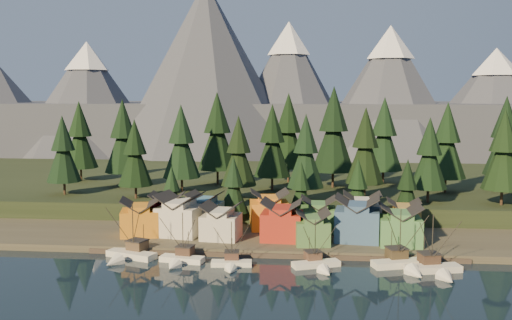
# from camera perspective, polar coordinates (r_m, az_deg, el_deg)

# --- Properties ---
(ground) EXTENTS (500.00, 500.00, 0.00)m
(ground) POSITION_cam_1_polar(r_m,az_deg,el_deg) (106.84, 1.27, -12.00)
(ground) COLOR black
(ground) RESTS_ON ground
(shore_strip) EXTENTS (400.00, 50.00, 1.50)m
(shore_strip) POSITION_cam_1_polar(r_m,az_deg,el_deg) (145.09, 2.50, -6.74)
(shore_strip) COLOR #3D382C
(shore_strip) RESTS_ON ground
(hillside) EXTENTS (420.00, 100.00, 6.00)m
(hillside) POSITION_cam_1_polar(r_m,az_deg,el_deg) (193.69, 3.33, -2.73)
(hillside) COLOR black
(hillside) RESTS_ON ground
(dock) EXTENTS (80.00, 4.00, 1.00)m
(dock) POSITION_cam_1_polar(r_m,az_deg,el_deg) (122.43, 1.87, -9.35)
(dock) COLOR #483C33
(dock) RESTS_ON ground
(mountain_ridge) EXTENTS (560.00, 190.00, 90.00)m
(mountain_ridge) POSITION_cam_1_polar(r_m,az_deg,el_deg) (314.98, 3.54, 5.01)
(mountain_ridge) COLOR #4C5162
(mountain_ridge) RESTS_ON ground
(boat_0) EXTENTS (11.66, 12.17, 12.74)m
(boat_0) POSITION_cam_1_polar(r_m,az_deg,el_deg) (122.58, -12.73, -8.57)
(boat_0) COLOR silver
(boat_0) RESTS_ON ground
(boat_1) EXTENTS (9.59, 10.16, 11.27)m
(boat_1) POSITION_cam_1_polar(r_m,az_deg,el_deg) (117.87, -7.61, -9.17)
(boat_1) COLOR white
(boat_1) RESTS_ON ground
(boat_2) EXTENTS (8.47, 9.09, 9.89)m
(boat_2) POSITION_cam_1_polar(r_m,az_deg,el_deg) (114.48, -2.49, -9.74)
(boat_2) COLOR white
(boat_2) RESTS_ON ground
(boat_4) EXTENTS (10.15, 10.50, 10.46)m
(boat_4) POSITION_cam_1_polar(r_m,az_deg,el_deg) (114.34, 6.24, -9.80)
(boat_4) COLOR white
(boat_4) RESTS_ON ground
(boat_5) EXTENTS (12.43, 12.93, 12.74)m
(boat_5) POSITION_cam_1_polar(r_m,az_deg,el_deg) (117.02, 14.63, -9.38)
(boat_5) COLOR silver
(boat_5) RESTS_ON ground
(boat_6) EXTENTS (11.44, 11.98, 12.34)m
(boat_6) POSITION_cam_1_polar(r_m,az_deg,el_deg) (115.52, 17.59, -9.69)
(boat_6) COLOR silver
(boat_6) RESTS_ON ground
(house_front_0) EXTENTS (10.28, 9.93, 8.66)m
(house_front_0) POSITION_cam_1_polar(r_m,az_deg,el_deg) (135.66, -11.50, -5.50)
(house_front_0) COLOR #C3761B
(house_front_0) RESTS_ON shore_strip
(house_front_1) EXTENTS (10.93, 10.62, 9.82)m
(house_front_1) POSITION_cam_1_polar(r_m,az_deg,el_deg) (133.99, -7.63, -5.31)
(house_front_1) COLOR beige
(house_front_1) RESTS_ON shore_strip
(house_front_2) EXTENTS (9.08, 9.13, 8.09)m
(house_front_2) POSITION_cam_1_polar(r_m,az_deg,el_deg) (130.03, -3.52, -6.03)
(house_front_2) COLOR beige
(house_front_2) RESTS_ON shore_strip
(house_front_3) EXTENTS (9.39, 9.00, 9.11)m
(house_front_3) POSITION_cam_1_polar(r_m,az_deg,el_deg) (128.80, 2.60, -5.90)
(house_front_3) COLOR maroon
(house_front_3) RESTS_ON shore_strip
(house_front_4) EXTENTS (8.11, 8.62, 7.50)m
(house_front_4) POSITION_cam_1_polar(r_m,az_deg,el_deg) (125.95, 5.64, -6.61)
(house_front_4) COLOR #45703C
(house_front_4) RESTS_ON shore_strip
(house_front_5) EXTENTS (10.61, 9.84, 10.13)m
(house_front_5) POSITION_cam_1_polar(r_m,az_deg,el_deg) (129.76, 10.09, -5.66)
(house_front_5) COLOR #325077
(house_front_5) RESTS_ON shore_strip
(house_front_6) EXTENTS (8.97, 8.49, 8.83)m
(house_front_6) POSITION_cam_1_polar(r_m,az_deg,el_deg) (128.34, 14.20, -6.21)
(house_front_6) COLOR #467F44
(house_front_6) RESTS_ON shore_strip
(house_back_0) EXTENTS (8.75, 8.45, 8.85)m
(house_back_0) POSITION_cam_1_polar(r_m,az_deg,el_deg) (140.81, -8.86, -4.97)
(house_back_0) COLOR maroon
(house_back_0) RESTS_ON shore_strip
(house_back_1) EXTENTS (9.07, 9.15, 8.88)m
(house_back_1) POSITION_cam_1_polar(r_m,az_deg,el_deg) (140.06, -5.17, -4.97)
(house_back_1) COLOR teal
(house_back_1) RESTS_ON shore_strip
(house_back_2) EXTENTS (10.25, 9.64, 9.56)m
(house_back_2) POSITION_cam_1_polar(r_m,az_deg,el_deg) (138.98, 1.33, -4.88)
(house_back_2) COLOR orange
(house_back_2) RESTS_ON shore_strip
(house_back_3) EXTENTS (8.31, 7.41, 8.40)m
(house_back_3) POSITION_cam_1_polar(r_m,az_deg,el_deg) (137.38, 6.23, -5.31)
(house_back_3) COLOR #3F723E
(house_back_3) RESTS_ON shore_strip
(house_back_4) EXTENTS (9.02, 8.68, 9.54)m
(house_back_4) POSITION_cam_1_polar(r_m,az_deg,el_deg) (137.69, 10.54, -5.10)
(house_back_4) COLOR beige
(house_back_4) RESTS_ON shore_strip
(house_back_5) EXTENTS (8.01, 8.09, 8.39)m
(house_back_5) POSITION_cam_1_polar(r_m,az_deg,el_deg) (137.24, 14.51, -5.50)
(house_back_5) COLOR olive
(house_back_5) RESTS_ON shore_strip
(tree_hill_0) EXTENTS (9.63, 9.63, 22.43)m
(tree_hill_0) POSITION_cam_1_polar(r_m,az_deg,el_deg) (168.93, -18.72, 0.82)
(tree_hill_0) COLOR #332319
(tree_hill_0) RESTS_ON hillside
(tree_hill_1) EXTENTS (11.53, 11.53, 26.87)m
(tree_hill_1) POSITION_cam_1_polar(r_m,az_deg,el_deg) (179.14, -13.14, 2.07)
(tree_hill_1) COLOR #332319
(tree_hill_1) RESTS_ON hillside
(tree_hill_2) EXTENTS (9.30, 9.30, 21.67)m
(tree_hill_2) POSITION_cam_1_polar(r_m,az_deg,el_deg) (157.34, -12.00, 0.47)
(tree_hill_2) COLOR #332319
(tree_hill_2) RESTS_ON hillside
(tree_hill_3) EXTENTS (10.92, 10.92, 25.44)m
(tree_hill_3) POSITION_cam_1_polar(r_m,az_deg,el_deg) (166.02, -7.47, 1.58)
(tree_hill_3) COLOR #332319
(tree_hill_3) RESTS_ON hillside
(tree_hill_4) EXTENTS (12.50, 12.50, 29.12)m
(tree_hill_4) POSITION_cam_1_polar(r_m,az_deg,el_deg) (178.96, -3.89, 2.61)
(tree_hill_4) COLOR #332319
(tree_hill_4) RESTS_ON hillside
(tree_hill_5) EXTENTS (9.71, 9.71, 22.61)m
(tree_hill_5) POSITION_cam_1_polar(r_m,az_deg,el_deg) (153.13, -1.75, 0.65)
(tree_hill_5) COLOR #332319
(tree_hill_5) RESTS_ON hillside
(tree_hill_6) EXTENTS (10.95, 10.95, 25.51)m
(tree_hill_6) POSITION_cam_1_polar(r_m,az_deg,el_deg) (167.06, 1.64, 1.68)
(tree_hill_6) COLOR #332319
(tree_hill_6) RESTS_ON hillside
(tree_hill_7) EXTENTS (9.96, 9.96, 23.21)m
(tree_hill_7) POSITION_cam_1_polar(r_m,az_deg,el_deg) (149.84, 5.00, 0.62)
(tree_hill_7) COLOR #332319
(tree_hill_7) RESTS_ON hillside
(tree_hill_8) EXTENTS (13.23, 13.23, 30.83)m
(tree_hill_8) POSITION_cam_1_polar(r_m,az_deg,el_deg) (173.52, 7.76, 2.76)
(tree_hill_8) COLOR #332319
(tree_hill_8) RESTS_ON hillside
(tree_hill_9) EXTENTS (10.66, 10.66, 24.84)m
(tree_hill_9) POSITION_cam_1_polar(r_m,az_deg,el_deg) (157.36, 10.87, 1.14)
(tree_hill_9) COLOR #332319
(tree_hill_9) RESTS_ON hillside
(tree_hill_10) EXTENTS (11.83, 11.83, 27.57)m
(tree_hill_10) POSITION_cam_1_polar(r_m,az_deg,el_deg) (182.87, 12.68, 2.29)
(tree_hill_10) COLOR #332319
(tree_hill_10) RESTS_ON hillside
(tree_hill_11) EXTENTS (9.61, 9.61, 22.39)m
(tree_hill_11) POSITION_cam_1_polar(r_m,az_deg,el_deg) (154.85, 16.93, 0.39)
(tree_hill_11) COLOR #332319
(tree_hill_11) RESTS_ON hillside
(tree_hill_12) EXTENTS (11.21, 11.21, 26.11)m
(tree_hill_12) POSITION_cam_1_polar(r_m,az_deg,el_deg) (171.92, 18.54, 1.59)
(tree_hill_12) COLOR #332319
(tree_hill_12) RESTS_ON hillside
(tree_hill_13) EXTENTS (10.57, 10.57, 24.62)m
(tree_hill_13) POSITION_cam_1_polar(r_m,az_deg,el_deg) (157.33, 23.53, 0.67)
(tree_hill_13) COLOR #332319
(tree_hill_13) RESTS_ON hillside
(tree_hill_14) EXTENTS (11.96, 11.96, 27.87)m
(tree_hill_14) POSITION_cam_1_polar(r_m,az_deg,el_deg) (182.41, 23.66, 1.95)
(tree_hill_14) COLOR #332319
(tree_hill_14) RESTS_ON hillside
(tree_hill_15) EXTENTS (12.37, 12.37, 28.81)m
(tree_hill_15) POSITION_cam_1_polar(r_m,az_deg,el_deg) (183.63, 3.27, 2.66)
(tree_hill_15) COLOR #332319
(tree_hill_15) RESTS_ON hillside
(tree_hill_16) EXTENTS (11.24, 11.24, 26.18)m
(tree_hill_16) POSITION_cam_1_polar(r_m,az_deg,el_deg) (194.90, -17.20, 2.18)
(tree_hill_16) COLOR #332319
(tree_hill_16) RESTS_ON hillside
(tree_shore_0) EXTENTS (6.24, 6.24, 14.54)m
(tree_shore_0) POSITION_cam_1_polar(r_m,az_deg,el_deg) (147.55, -8.42, -3.14)
(tree_shore_0) COLOR #332319
(tree_shore_0) RESTS_ON shore_strip
(tree_shore_1) EXTENTS (7.35, 7.35, 17.12)m
(tree_shore_1) POSITION_cam_1_polar(r_m,az_deg,el_deg) (144.28, -2.25, -2.72)
(tree_shore_1) COLOR #332319
(tree_shore_1) RESTS_ON shore_strip
(tree_shore_2) EXTENTS (6.90, 6.90, 16.07)m
(tree_shore_2) POSITION_cam_1_polar(r_m,az_deg,el_deg) (143.04, 4.52, -3.05)
(tree_shore_2) COLOR #332319
(tree_shore_2) RESTS_ON shore_strip
(tree_shore_3) EXTENTS (7.33, 7.33, 17.06)m
(tree_shore_3) POSITION_cam_1_polar(r_m,az_deg,el_deg) (143.36, 10.13, -2.89)
(tree_shore_3) COLOR #332319
(tree_shore_3) RESTS_ON shore_strip
(tree_shore_4) EXTENTS (7.30, 7.30, 17.00)m
(tree_shore_4) POSITION_cam_1_polar(r_m,az_deg,el_deg) (144.80, 14.88, -2.93)
(tree_shore_4) COLOR #332319
(tree_shore_4) RESTS_ON shore_strip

